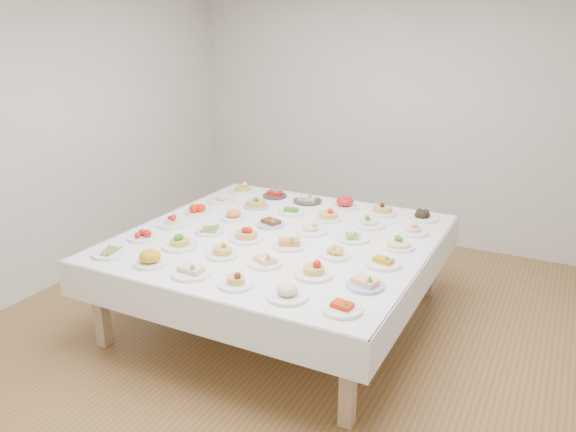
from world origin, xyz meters
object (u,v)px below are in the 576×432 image
at_px(dish_18, 198,207).
at_px(dish_35, 423,214).
at_px(display_table, 280,243).
at_px(dish_0, 110,252).

relative_size(dish_18, dish_35, 0.95).
bearing_deg(display_table, dish_35, 45.53).
distance_m(dish_0, dish_18, 1.13).
relative_size(dish_0, dish_18, 1.05).
height_order(display_table, dish_35, dish_35).
distance_m(display_table, dish_35, 1.35).
height_order(dish_0, dish_18, dish_18).
xyz_separation_m(display_table, dish_0, (-0.96, -0.94, 0.09)).
relative_size(display_table, dish_35, 9.05).
bearing_deg(dish_18, display_table, -10.84).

